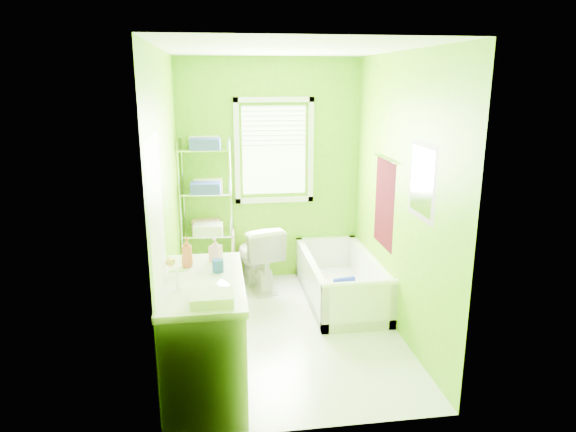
{
  "coord_description": "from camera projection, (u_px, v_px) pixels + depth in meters",
  "views": [
    {
      "loc": [
        -0.63,
        -4.46,
        2.36
      ],
      "look_at": [
        0.04,
        0.25,
        1.08
      ],
      "focal_mm": 32.0,
      "sensor_mm": 36.0,
      "label": 1
    }
  ],
  "objects": [
    {
      "name": "window",
      "position": [
        274.0,
        145.0,
        5.91
      ],
      "size": [
        0.92,
        0.05,
        1.22
      ],
      "color": "white",
      "rests_on": "ground"
    },
    {
      "name": "right_wall_decor",
      "position": [
        398.0,
        195.0,
        4.74
      ],
      "size": [
        0.04,
        1.48,
        1.17
      ],
      "color": "#3C060B",
      "rests_on": "ground"
    },
    {
      "name": "bathtub",
      "position": [
        341.0,
        286.0,
        5.62
      ],
      "size": [
        0.74,
        1.58,
        0.51
      ],
      "color": "white",
      "rests_on": "ground"
    },
    {
      "name": "ground",
      "position": [
        287.0,
        331.0,
        4.96
      ],
      "size": [
        2.9,
        2.9,
        0.0
      ],
      "primitive_type": "plane",
      "color": "silver",
      "rests_on": "ground"
    },
    {
      "name": "toilet",
      "position": [
        257.0,
        256.0,
        5.89
      ],
      "size": [
        0.61,
        0.84,
        0.77
      ],
      "primitive_type": "imported",
      "rotation": [
        0.0,
        0.0,
        3.4
      ],
      "color": "white",
      "rests_on": "ground"
    },
    {
      "name": "wire_shelf_unit",
      "position": [
        208.0,
        197.0,
        5.79
      ],
      "size": [
        0.6,
        0.48,
        1.74
      ],
      "color": "silver",
      "rests_on": "ground"
    },
    {
      "name": "room_envelope",
      "position": [
        287.0,
        173.0,
        4.56
      ],
      "size": [
        2.14,
        2.94,
        2.62
      ],
      "color": "#5DA407",
      "rests_on": "ground"
    },
    {
      "name": "vanity",
      "position": [
        205.0,
        331.0,
        3.95
      ],
      "size": [
        0.61,
        1.2,
        1.14
      ],
      "color": "silver",
      "rests_on": "ground"
    },
    {
      "name": "door",
      "position": [
        161.0,
        278.0,
        3.61
      ],
      "size": [
        0.09,
        0.8,
        2.0
      ],
      "color": "white",
      "rests_on": "ground"
    }
  ]
}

